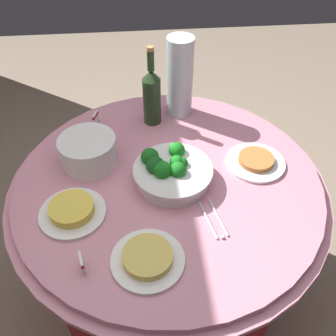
{
  "coord_description": "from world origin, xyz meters",
  "views": [
    {
      "loc": [
        -0.94,
        0.09,
        1.69
      ],
      "look_at": [
        0.0,
        0.0,
        0.79
      ],
      "focal_mm": 39.78,
      "sensor_mm": 36.0,
      "label": 1
    }
  ],
  "objects_px": {
    "food_plate_peanuts": "(256,161)",
    "label_placard_front": "(82,263)",
    "decorative_fruit_vase": "(180,81)",
    "food_plate_noodles": "(148,258)",
    "plate_stack": "(88,151)",
    "wine_bottle": "(152,95)",
    "broccoli_bowl": "(171,172)",
    "label_placard_mid": "(96,118)",
    "label_placard_rear": "(153,101)",
    "food_plate_fried_egg": "(72,211)",
    "serving_tongs": "(214,220)"
  },
  "relations": [
    {
      "from": "broccoli_bowl",
      "to": "label_placard_front",
      "type": "bearing_deg",
      "value": 139.27
    },
    {
      "from": "food_plate_peanuts",
      "to": "food_plate_noodles",
      "type": "relative_size",
      "value": 1.0
    },
    {
      "from": "food_plate_peanuts",
      "to": "label_placard_front",
      "type": "height_order",
      "value": "label_placard_front"
    },
    {
      "from": "plate_stack",
      "to": "serving_tongs",
      "type": "distance_m",
      "value": 0.52
    },
    {
      "from": "food_plate_noodles",
      "to": "label_placard_mid",
      "type": "distance_m",
      "value": 0.71
    },
    {
      "from": "food_plate_peanuts",
      "to": "label_placard_front",
      "type": "relative_size",
      "value": 4.0
    },
    {
      "from": "label_placard_rear",
      "to": "broccoli_bowl",
      "type": "bearing_deg",
      "value": -176.03
    },
    {
      "from": "label_placard_rear",
      "to": "food_plate_noodles",
      "type": "bearing_deg",
      "value": 175.05
    },
    {
      "from": "food_plate_noodles",
      "to": "wine_bottle",
      "type": "bearing_deg",
      "value": -4.92
    },
    {
      "from": "wine_bottle",
      "to": "broccoli_bowl",
      "type": "bearing_deg",
      "value": -173.42
    },
    {
      "from": "label_placard_front",
      "to": "label_placard_rear",
      "type": "relative_size",
      "value": 1.0
    },
    {
      "from": "decorative_fruit_vase",
      "to": "food_plate_peanuts",
      "type": "height_order",
      "value": "decorative_fruit_vase"
    },
    {
      "from": "food_plate_peanuts",
      "to": "label_placard_mid",
      "type": "relative_size",
      "value": 4.0
    },
    {
      "from": "food_plate_fried_egg",
      "to": "label_placard_rear",
      "type": "height_order",
      "value": "label_placard_rear"
    },
    {
      "from": "broccoli_bowl",
      "to": "decorative_fruit_vase",
      "type": "bearing_deg",
      "value": -10.51
    },
    {
      "from": "broccoli_bowl",
      "to": "label_placard_front",
      "type": "height_order",
      "value": "broccoli_bowl"
    },
    {
      "from": "broccoli_bowl",
      "to": "wine_bottle",
      "type": "xyz_separation_m",
      "value": [
        0.36,
        0.04,
        0.09
      ]
    },
    {
      "from": "wine_bottle",
      "to": "label_placard_front",
      "type": "xyz_separation_m",
      "value": [
        -0.7,
        0.25,
        -0.1
      ]
    },
    {
      "from": "broccoli_bowl",
      "to": "food_plate_peanuts",
      "type": "height_order",
      "value": "broccoli_bowl"
    },
    {
      "from": "plate_stack",
      "to": "wine_bottle",
      "type": "bearing_deg",
      "value": -46.36
    },
    {
      "from": "broccoli_bowl",
      "to": "label_placard_front",
      "type": "relative_size",
      "value": 5.09
    },
    {
      "from": "food_plate_fried_egg",
      "to": "food_plate_peanuts",
      "type": "bearing_deg",
      "value": -74.55
    },
    {
      "from": "food_plate_noodles",
      "to": "decorative_fruit_vase",
      "type": "bearing_deg",
      "value": -13.49
    },
    {
      "from": "label_placard_front",
      "to": "broccoli_bowl",
      "type": "bearing_deg",
      "value": -40.73
    },
    {
      "from": "decorative_fruit_vase",
      "to": "broccoli_bowl",
      "type": "bearing_deg",
      "value": 169.49
    },
    {
      "from": "wine_bottle",
      "to": "label_placard_rear",
      "type": "height_order",
      "value": "wine_bottle"
    },
    {
      "from": "wine_bottle",
      "to": "food_plate_peanuts",
      "type": "bearing_deg",
      "value": -129.79
    },
    {
      "from": "plate_stack",
      "to": "wine_bottle",
      "type": "distance_m",
      "value": 0.36
    },
    {
      "from": "food_plate_peanuts",
      "to": "label_placard_rear",
      "type": "height_order",
      "value": "label_placard_rear"
    },
    {
      "from": "wine_bottle",
      "to": "label_placard_mid",
      "type": "distance_m",
      "value": 0.26
    },
    {
      "from": "broccoli_bowl",
      "to": "decorative_fruit_vase",
      "type": "distance_m",
      "value": 0.44
    },
    {
      "from": "broccoli_bowl",
      "to": "decorative_fruit_vase",
      "type": "height_order",
      "value": "decorative_fruit_vase"
    },
    {
      "from": "decorative_fruit_vase",
      "to": "food_plate_fried_egg",
      "type": "bearing_deg",
      "value": 142.78
    },
    {
      "from": "broccoli_bowl",
      "to": "label_placard_rear",
      "type": "relative_size",
      "value": 5.09
    },
    {
      "from": "food_plate_peanuts",
      "to": "food_plate_noodles",
      "type": "distance_m",
      "value": 0.57
    },
    {
      "from": "decorative_fruit_vase",
      "to": "label_placard_front",
      "type": "xyz_separation_m",
      "value": [
        -0.75,
        0.37,
        -0.12
      ]
    },
    {
      "from": "food_plate_fried_egg",
      "to": "serving_tongs",
      "type": "bearing_deg",
      "value": -98.72
    },
    {
      "from": "plate_stack",
      "to": "wine_bottle",
      "type": "height_order",
      "value": "wine_bottle"
    },
    {
      "from": "decorative_fruit_vase",
      "to": "food_plate_peanuts",
      "type": "distance_m",
      "value": 0.46
    },
    {
      "from": "serving_tongs",
      "to": "label_placard_mid",
      "type": "height_order",
      "value": "label_placard_mid"
    },
    {
      "from": "broccoli_bowl",
      "to": "food_plate_noodles",
      "type": "xyz_separation_m",
      "value": [
        -0.33,
        0.1,
        -0.03
      ]
    },
    {
      "from": "broccoli_bowl",
      "to": "food_plate_peanuts",
      "type": "xyz_separation_m",
      "value": [
        0.06,
        -0.33,
        -0.03
      ]
    },
    {
      "from": "food_plate_fried_egg",
      "to": "food_plate_noodles",
      "type": "distance_m",
      "value": 0.31
    },
    {
      "from": "food_plate_peanuts",
      "to": "plate_stack",
      "type": "bearing_deg",
      "value": 83.92
    },
    {
      "from": "decorative_fruit_vase",
      "to": "food_plate_noodles",
      "type": "relative_size",
      "value": 1.55
    },
    {
      "from": "broccoli_bowl",
      "to": "wine_bottle",
      "type": "relative_size",
      "value": 0.83
    },
    {
      "from": "broccoli_bowl",
      "to": "plate_stack",
      "type": "distance_m",
      "value": 0.32
    },
    {
      "from": "label_placard_front",
      "to": "food_plate_fried_egg",
      "type": "bearing_deg",
      "value": 13.15
    },
    {
      "from": "label_placard_mid",
      "to": "label_placard_rear",
      "type": "relative_size",
      "value": 1.0
    },
    {
      "from": "food_plate_fried_egg",
      "to": "label_placard_mid",
      "type": "relative_size",
      "value": 4.0
    }
  ]
}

